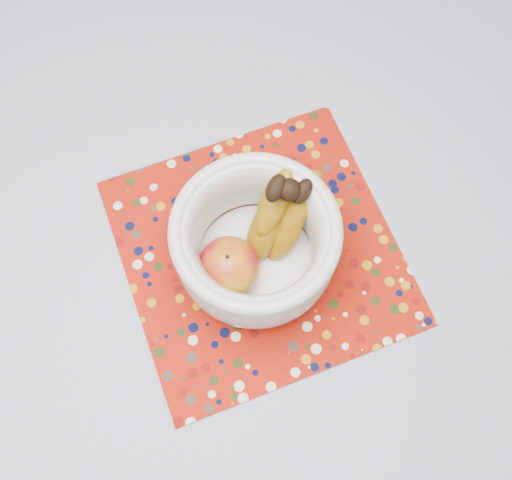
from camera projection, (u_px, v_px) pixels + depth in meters
The scene contains 4 objects.
table at pixel (184, 278), 0.94m from camera, with size 1.20×1.20×0.75m.
tablecloth at pixel (177, 261), 0.87m from camera, with size 1.32×1.32×0.01m, color slate.
placemat at pixel (259, 251), 0.87m from camera, with size 0.38×0.38×0.00m, color #951508.
fruit_bowl at pixel (262, 238), 0.79m from camera, with size 0.23×0.23×0.16m.
Camera 1 is at (0.15, -0.27, 1.57)m, focal length 42.00 mm.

